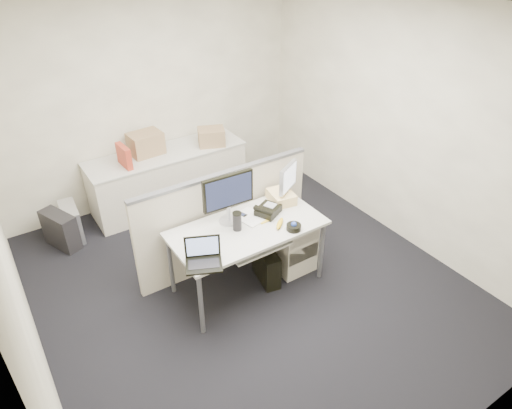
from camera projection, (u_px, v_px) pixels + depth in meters
floor at (248, 284)px, 4.81m from camera, size 4.00×4.50×0.01m
ceiling at (244, 9)px, 3.35m from camera, size 4.00×4.50×0.01m
wall_back at (150, 98)px, 5.66m from camera, size 4.00×0.02×2.70m
wall_front at (466, 334)px, 2.50m from camera, size 4.00×0.02×2.70m
wall_left at (3, 246)px, 3.15m from camera, size 0.02×4.50×2.70m
wall_right at (400, 123)px, 5.00m from camera, size 0.02×4.50×2.70m
desk at (247, 232)px, 4.45m from camera, size 1.50×0.75×0.73m
keyboard_tray at (257, 246)px, 4.35m from camera, size 0.62×0.32×0.02m
drawer_pedestal at (288, 239)px, 4.92m from camera, size 0.40×0.55×0.65m
cubicle_partition at (225, 220)px, 4.82m from camera, size 2.00×0.06×1.10m
back_counter at (169, 178)px, 5.97m from camera, size 2.00×0.60×0.72m
monitor_main at (228, 199)px, 4.36m from camera, size 0.53×0.22×0.52m
monitor_small at (288, 183)px, 4.71m from camera, size 0.38×0.31×0.41m
laptop at (203, 255)px, 3.87m from camera, size 0.38×0.34×0.23m
trackball at (294, 227)px, 4.36m from camera, size 0.19×0.19×0.06m
desk_phone at (268, 211)px, 4.59m from camera, size 0.30×0.28×0.08m
paper_stack at (250, 217)px, 4.55m from camera, size 0.29×0.34×0.01m
sticky_pad at (263, 221)px, 4.49m from camera, size 0.09×0.09×0.01m
travel_mug at (237, 222)px, 4.33m from camera, size 0.11×0.11×0.18m
banana at (280, 223)px, 4.43m from camera, size 0.18×0.17×0.04m
cellphone at (242, 215)px, 4.58m from camera, size 0.09×0.12×0.01m
manila_folders at (281, 197)px, 4.78m from camera, size 0.27×0.33×0.11m
keyboard at (251, 243)px, 4.34m from camera, size 0.42×0.15×0.02m
pc_tower_desk at (266, 265)px, 4.76m from camera, size 0.23×0.43×0.38m
pc_tower_spare_dark at (60, 230)px, 5.25m from camera, size 0.35×0.50×0.43m
pc_tower_spare_silver at (72, 222)px, 5.39m from camera, size 0.22×0.46×0.42m
cardboard_box_left at (146, 144)px, 5.67m from camera, size 0.42×0.33×0.30m
cardboard_box_right at (211, 137)px, 5.90m from camera, size 0.41×0.37×0.24m
red_binder at (124, 157)px, 5.39m from camera, size 0.09×0.31×0.28m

